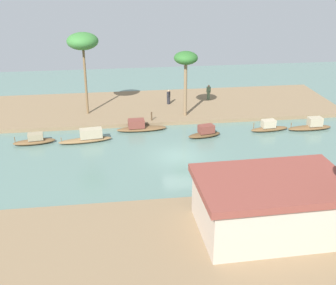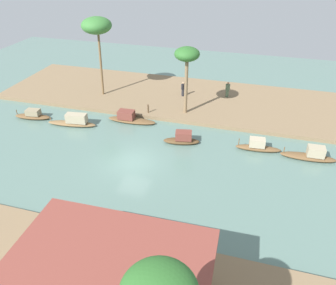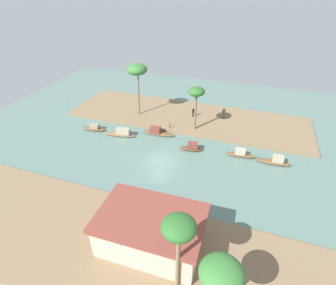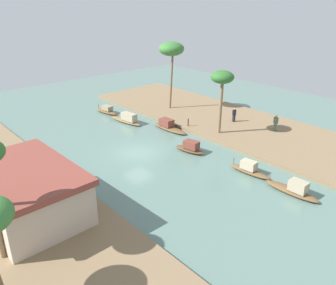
{
  "view_description": "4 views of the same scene",
  "coord_description": "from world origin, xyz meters",
  "px_view_note": "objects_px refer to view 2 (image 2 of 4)",
  "views": [
    {
      "loc": [
        5.38,
        33.2,
        15.63
      ],
      "look_at": [
        0.78,
        -0.67,
        1.05
      ],
      "focal_mm": 46.29,
      "sensor_mm": 36.0,
      "label": 1
    },
    {
      "loc": [
        -8.73,
        20.08,
        15.48
      ],
      "look_at": [
        -2.36,
        -2.34,
        0.91
      ],
      "focal_mm": 34.67,
      "sensor_mm": 36.0,
      "label": 2
    },
    {
      "loc": [
        -9.96,
        25.62,
        20.48
      ],
      "look_at": [
        0.21,
        -3.85,
        0.61
      ],
      "focal_mm": 28.16,
      "sensor_mm": 36.0,
      "label": 3
    },
    {
      "loc": [
        -25.1,
        18.22,
        14.23
      ],
      "look_at": [
        -1.88,
        -2.25,
        1.07
      ],
      "focal_mm": 37.43,
      "sensor_mm": 36.0,
      "label": 4
    }
  ],
  "objects_px": {
    "person_on_near_bank": "(183,90)",
    "sampan_with_red_awning": "(311,155)",
    "sampan_with_tall_canopy": "(182,139)",
    "person_by_mooring": "(227,90)",
    "sampan_near_left_bank": "(130,118)",
    "palm_tree_left_near": "(187,57)",
    "palm_tree_left_far": "(97,26)",
    "sampan_upstream_small": "(33,115)",
    "sampan_foreground": "(258,146)",
    "mooring_post": "(148,109)",
    "sampan_downstream_large": "(74,121)",
    "riverside_building": "(112,283)"
  },
  "relations": [
    {
      "from": "sampan_upstream_small",
      "to": "palm_tree_left_far",
      "type": "bearing_deg",
      "value": -130.17
    },
    {
      "from": "sampan_with_tall_canopy",
      "to": "sampan_downstream_large",
      "type": "xyz_separation_m",
      "value": [
        10.97,
        -0.27,
        0.02
      ]
    },
    {
      "from": "sampan_near_left_bank",
      "to": "mooring_post",
      "type": "height_order",
      "value": "mooring_post"
    },
    {
      "from": "sampan_foreground",
      "to": "palm_tree_left_far",
      "type": "height_order",
      "value": "palm_tree_left_far"
    },
    {
      "from": "sampan_with_tall_canopy",
      "to": "person_by_mooring",
      "type": "relative_size",
      "value": 1.93
    },
    {
      "from": "sampan_upstream_small",
      "to": "riverside_building",
      "type": "distance_m",
      "value": 23.16
    },
    {
      "from": "sampan_near_left_bank",
      "to": "sampan_foreground",
      "type": "bearing_deg",
      "value": 169.41
    },
    {
      "from": "palm_tree_left_far",
      "to": "person_on_near_bank",
      "type": "bearing_deg",
      "value": -168.49
    },
    {
      "from": "sampan_with_tall_canopy",
      "to": "person_on_near_bank",
      "type": "relative_size",
      "value": 2.04
    },
    {
      "from": "sampan_downstream_large",
      "to": "sampan_with_red_awning",
      "type": "bearing_deg",
      "value": 172.93
    },
    {
      "from": "palm_tree_left_far",
      "to": "sampan_downstream_large",
      "type": "bearing_deg",
      "value": 91.72
    },
    {
      "from": "sampan_foreground",
      "to": "riverside_building",
      "type": "bearing_deg",
      "value": 65.2
    },
    {
      "from": "sampan_near_left_bank",
      "to": "person_on_near_bank",
      "type": "height_order",
      "value": "person_on_near_bank"
    },
    {
      "from": "palm_tree_left_near",
      "to": "person_on_near_bank",
      "type": "bearing_deg",
      "value": -73.17
    },
    {
      "from": "sampan_downstream_large",
      "to": "person_on_near_bank",
      "type": "distance_m",
      "value": 12.65
    },
    {
      "from": "person_by_mooring",
      "to": "sampan_foreground",
      "type": "bearing_deg",
      "value": 113.96
    },
    {
      "from": "sampan_near_left_bank",
      "to": "sampan_downstream_large",
      "type": "height_order",
      "value": "sampan_downstream_large"
    },
    {
      "from": "sampan_near_left_bank",
      "to": "riverside_building",
      "type": "bearing_deg",
      "value": 107.23
    },
    {
      "from": "sampan_with_red_awning",
      "to": "person_on_near_bank",
      "type": "bearing_deg",
      "value": -35.95
    },
    {
      "from": "sampan_with_red_awning",
      "to": "riverside_building",
      "type": "distance_m",
      "value": 19.4
    },
    {
      "from": "palm_tree_left_near",
      "to": "person_by_mooring",
      "type": "bearing_deg",
      "value": -125.74
    },
    {
      "from": "sampan_near_left_bank",
      "to": "person_on_near_bank",
      "type": "relative_size",
      "value": 3.01
    },
    {
      "from": "sampan_near_left_bank",
      "to": "palm_tree_left_far",
      "type": "distance_m",
      "value": 10.42
    },
    {
      "from": "sampan_downstream_large",
      "to": "sampan_with_red_awning",
      "type": "relative_size",
      "value": 1.1
    },
    {
      "from": "sampan_with_tall_canopy",
      "to": "sampan_near_left_bank",
      "type": "height_order",
      "value": "same"
    },
    {
      "from": "sampan_downstream_large",
      "to": "sampan_with_red_awning",
      "type": "distance_m",
      "value": 21.77
    },
    {
      "from": "sampan_foreground",
      "to": "person_by_mooring",
      "type": "height_order",
      "value": "person_by_mooring"
    },
    {
      "from": "sampan_downstream_large",
      "to": "riverside_building",
      "type": "height_order",
      "value": "riverside_building"
    },
    {
      "from": "person_on_near_bank",
      "to": "riverside_building",
      "type": "distance_m",
      "value": 25.46
    },
    {
      "from": "sampan_foreground",
      "to": "mooring_post",
      "type": "bearing_deg",
      "value": -22.73
    },
    {
      "from": "palm_tree_left_far",
      "to": "riverside_building",
      "type": "bearing_deg",
      "value": 116.51
    },
    {
      "from": "sampan_with_tall_canopy",
      "to": "sampan_with_red_awning",
      "type": "distance_m",
      "value": 10.81
    },
    {
      "from": "sampan_foreground",
      "to": "palm_tree_left_near",
      "type": "bearing_deg",
      "value": -37.0
    },
    {
      "from": "sampan_downstream_large",
      "to": "person_on_near_bank",
      "type": "bearing_deg",
      "value": -141.48
    },
    {
      "from": "person_on_near_bank",
      "to": "riverside_building",
      "type": "relative_size",
      "value": 0.18
    },
    {
      "from": "sampan_near_left_bank",
      "to": "person_on_near_bank",
      "type": "xyz_separation_m",
      "value": [
        -3.79,
        -6.89,
        0.69
      ]
    },
    {
      "from": "person_on_near_bank",
      "to": "sampan_with_red_awning",
      "type": "bearing_deg",
      "value": 92.61
    },
    {
      "from": "mooring_post",
      "to": "palm_tree_left_far",
      "type": "height_order",
      "value": "palm_tree_left_far"
    },
    {
      "from": "riverside_building",
      "to": "sampan_near_left_bank",
      "type": "bearing_deg",
      "value": -71.96
    },
    {
      "from": "sampan_foreground",
      "to": "mooring_post",
      "type": "distance_m",
      "value": 11.77
    },
    {
      "from": "sampan_with_red_awning",
      "to": "person_on_near_bank",
      "type": "height_order",
      "value": "person_on_near_bank"
    },
    {
      "from": "sampan_foreground",
      "to": "palm_tree_left_far",
      "type": "bearing_deg",
      "value": -26.08
    },
    {
      "from": "sampan_with_tall_canopy",
      "to": "sampan_upstream_small",
      "type": "relative_size",
      "value": 0.87
    },
    {
      "from": "mooring_post",
      "to": "sampan_near_left_bank",
      "type": "bearing_deg",
      "value": 53.09
    },
    {
      "from": "sampan_near_left_bank",
      "to": "person_by_mooring",
      "type": "bearing_deg",
      "value": -139.55
    },
    {
      "from": "sampan_downstream_large",
      "to": "palm_tree_left_near",
      "type": "relative_size",
      "value": 0.74
    },
    {
      "from": "sampan_upstream_small",
      "to": "person_by_mooring",
      "type": "bearing_deg",
      "value": -158.8
    },
    {
      "from": "sampan_upstream_small",
      "to": "riverside_building",
      "type": "height_order",
      "value": "riverside_building"
    },
    {
      "from": "sampan_foreground",
      "to": "sampan_downstream_large",
      "type": "xyz_separation_m",
      "value": [
        17.51,
        0.36,
        0.05
      ]
    },
    {
      "from": "sampan_near_left_bank",
      "to": "palm_tree_left_near",
      "type": "height_order",
      "value": "palm_tree_left_near"
    }
  ]
}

